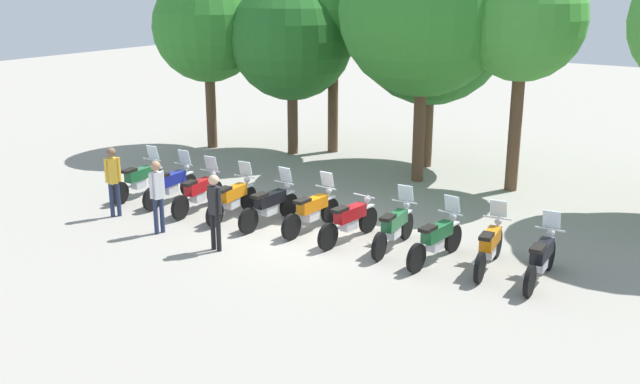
% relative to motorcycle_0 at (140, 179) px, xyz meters
% --- Properties ---
extents(ground_plane, '(80.00, 80.00, 0.00)m').
position_rel_motorcycle_0_xyz_m(ground_plane, '(5.64, 0.20, -0.52)').
color(ground_plane, gray).
extents(motorcycle_0, '(0.62, 2.19, 1.37)m').
position_rel_motorcycle_0_xyz_m(motorcycle_0, '(0.00, 0.00, 0.00)').
color(motorcycle_0, black).
rests_on(motorcycle_0, ground_plane).
extents(motorcycle_1, '(0.62, 2.19, 1.37)m').
position_rel_motorcycle_0_xyz_m(motorcycle_1, '(1.13, 0.11, 0.00)').
color(motorcycle_1, black).
rests_on(motorcycle_1, ground_plane).
extents(motorcycle_2, '(0.62, 2.19, 1.37)m').
position_rel_motorcycle_0_xyz_m(motorcycle_2, '(2.25, -0.01, 0.00)').
color(motorcycle_2, black).
rests_on(motorcycle_2, ground_plane).
extents(motorcycle_3, '(0.62, 2.19, 1.37)m').
position_rel_motorcycle_0_xyz_m(motorcycle_3, '(3.38, 0.05, 0.00)').
color(motorcycle_3, black).
rests_on(motorcycle_3, ground_plane).
extents(motorcycle_4, '(0.62, 2.19, 1.37)m').
position_rel_motorcycle_0_xyz_m(motorcycle_4, '(4.51, 0.14, 0.00)').
color(motorcycle_4, black).
rests_on(motorcycle_4, ground_plane).
extents(motorcycle_5, '(0.62, 2.19, 1.37)m').
position_rel_motorcycle_0_xyz_m(motorcycle_5, '(5.64, 0.36, 0.00)').
color(motorcycle_5, black).
rests_on(motorcycle_5, ground_plane).
extents(motorcycle_6, '(0.63, 2.19, 0.99)m').
position_rel_motorcycle_0_xyz_m(motorcycle_6, '(6.76, 0.26, -0.01)').
color(motorcycle_6, black).
rests_on(motorcycle_6, ground_plane).
extents(motorcycle_7, '(0.62, 2.19, 1.37)m').
position_rel_motorcycle_0_xyz_m(motorcycle_7, '(7.88, 0.38, 0.00)').
color(motorcycle_7, black).
rests_on(motorcycle_7, ground_plane).
extents(motorcycle_8, '(0.62, 2.19, 1.37)m').
position_rel_motorcycle_0_xyz_m(motorcycle_8, '(9.02, 0.21, 0.00)').
color(motorcycle_8, black).
rests_on(motorcycle_8, ground_plane).
extents(motorcycle_9, '(0.62, 2.18, 1.37)m').
position_rel_motorcycle_0_xyz_m(motorcycle_9, '(10.14, 0.45, 0.00)').
color(motorcycle_9, black).
rests_on(motorcycle_9, ground_plane).
extents(motorcycle_10, '(0.62, 2.19, 1.37)m').
position_rel_motorcycle_0_xyz_m(motorcycle_10, '(11.26, 0.35, 0.00)').
color(motorcycle_10, black).
rests_on(motorcycle_10, ground_plane).
extents(person_0, '(0.40, 0.25, 1.78)m').
position_rel_motorcycle_0_xyz_m(person_0, '(4.58, -1.96, 0.54)').
color(person_0, black).
rests_on(person_0, ground_plane).
extents(person_1, '(0.28, 0.41, 1.80)m').
position_rel_motorcycle_0_xyz_m(person_1, '(2.66, -1.85, 0.55)').
color(person_1, '#232D4C').
rests_on(person_1, ground_plane).
extents(person_2, '(0.34, 0.37, 1.83)m').
position_rel_motorcycle_0_xyz_m(person_2, '(0.77, -1.56, 0.58)').
color(person_2, '#232D4C').
rests_on(person_2, ground_plane).
extents(tree_0, '(3.83, 3.83, 6.21)m').
position_rel_motorcycle_0_xyz_m(tree_0, '(-2.51, 5.84, 3.76)').
color(tree_0, brown).
rests_on(tree_0, ground_plane).
extents(tree_1, '(4.18, 4.18, 6.07)m').
position_rel_motorcycle_0_xyz_m(tree_1, '(0.48, 6.72, 3.45)').
color(tree_1, brown).
rests_on(tree_1, ground_plane).
extents(tree_2, '(3.30, 3.30, 6.62)m').
position_rel_motorcycle_0_xyz_m(tree_2, '(1.52, 7.70, 4.41)').
color(tree_2, brown).
rests_on(tree_2, ground_plane).
extents(tree_3, '(4.88, 4.88, 6.93)m').
position_rel_motorcycle_0_xyz_m(tree_3, '(5.18, 7.66, 3.96)').
color(tree_3, brown).
rests_on(tree_3, ground_plane).
extents(tree_4, '(4.91, 4.91, 7.50)m').
position_rel_motorcycle_0_xyz_m(tree_4, '(5.73, 5.92, 4.52)').
color(tree_4, brown).
rests_on(tree_4, ground_plane).
extents(tree_5, '(3.44, 3.44, 6.60)m').
position_rel_motorcycle_0_xyz_m(tree_5, '(8.47, 6.50, 4.33)').
color(tree_5, brown).
rests_on(tree_5, ground_plane).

